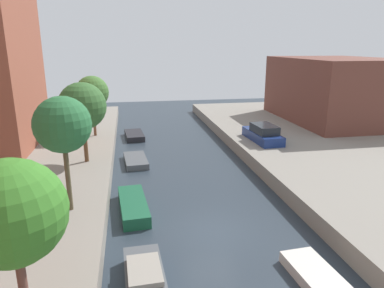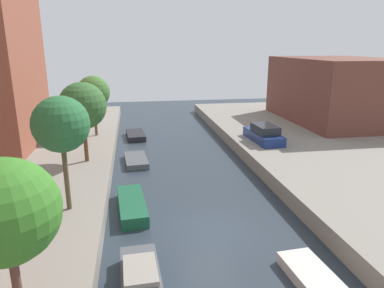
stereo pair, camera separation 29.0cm
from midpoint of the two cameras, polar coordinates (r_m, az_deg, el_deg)
name	(u,v)px [view 1 (the left image)]	position (r m, az deg, el deg)	size (l,w,h in m)	color
ground_plane	(211,232)	(17.69, 2.59, -14.04)	(84.00, 84.00, 0.00)	#28333D
low_block_right	(335,89)	(40.53, 22.02, 8.22)	(10.00, 14.20, 6.52)	brown
street_tree_1	(12,213)	(10.15, -27.94, -9.89)	(2.78, 2.78, 5.12)	brown
street_tree_2	(63,125)	(17.26, -20.72, 2.88)	(2.64, 2.64, 5.59)	brown
street_tree_3	(82,106)	(24.65, -17.70, 5.85)	(3.17, 3.17, 5.46)	brown
street_tree_4	(92,92)	(31.91, -16.14, 8.05)	(2.82, 2.82, 5.27)	brown
parked_car	(263,134)	(30.03, 11.18, 1.61)	(2.07, 4.84, 1.44)	navy
moored_boat_left_2	(145,277)	(14.23, -8.33, -20.58)	(1.57, 3.49, 0.88)	#4C5156
moored_boat_left_3	(133,206)	(19.77, -9.93, -9.85)	(1.71, 4.48, 0.64)	#195638
moored_boat_left_4	(136,160)	(27.42, -9.43, -2.66)	(1.89, 3.72, 0.45)	#4C5156
moored_boat_left_5	(134,135)	(34.85, -9.57, 1.38)	(1.94, 3.77, 0.53)	#232328
moored_boat_right_2	(323,284)	(14.82, 19.94, -20.57)	(1.73, 4.14, 0.47)	beige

